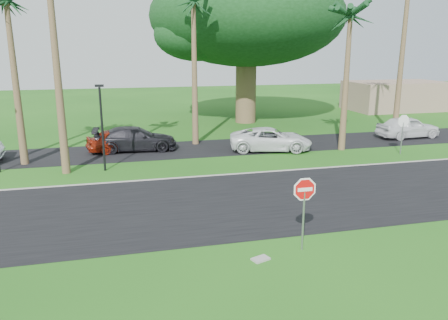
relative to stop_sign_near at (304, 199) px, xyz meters
name	(u,v)px	position (x,y,z in m)	size (l,w,h in m)	color
ground	(259,218)	(-0.50, 3.00, -1.77)	(120.00, 120.00, 0.00)	#1B4F13
road	(245,201)	(-0.50, 5.00, -1.76)	(120.00, 8.00, 0.02)	black
parking_strip	(200,148)	(-0.50, 15.50, -1.76)	(120.00, 5.00, 0.02)	black
curb	(223,175)	(-0.50, 9.05, -1.74)	(120.00, 0.12, 0.06)	gray
stop_sign_near	(304,199)	(0.00, 0.00, 0.00)	(1.05, 0.07, 2.62)	gray
stop_sign_far	(403,126)	(11.50, 11.00, 0.00)	(1.05, 0.07, 2.62)	gray
palm_left_mid	(6,5)	(-11.00, 14.00, 6.90)	(5.00, 5.00, 10.00)	brown
palm_center	(193,5)	(-0.50, 17.00, 7.39)	(5.00, 5.00, 10.50)	brown
palm_right_near	(350,19)	(8.50, 13.00, 6.42)	(5.00, 5.00, 9.50)	brown
canopy_tree	(247,18)	(5.50, 25.00, 7.17)	(16.50, 16.50, 13.12)	brown
streetlight_right	(102,122)	(-6.50, 11.50, 0.88)	(0.45, 0.25, 4.64)	black
building_far	(396,96)	(23.50, 29.00, -0.27)	(10.00, 6.00, 3.00)	gray
car_red	(121,140)	(-5.54, 16.07, -1.04)	(1.74, 4.32, 1.47)	maroon
car_dark	(135,139)	(-4.63, 15.94, -1.01)	(2.15, 5.28, 1.53)	black
car_minivan	(271,139)	(3.88, 13.86, -1.04)	(2.43, 5.26, 1.46)	white
car_pickup	(408,127)	(15.12, 15.32, -0.98)	(1.88, 4.68, 1.59)	silver
utility_slab	(261,259)	(-1.56, -0.37, -1.74)	(0.55, 0.35, 0.06)	gray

